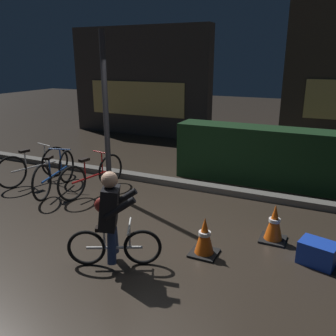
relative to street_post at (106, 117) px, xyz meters
The scene contains 12 objects.
ground_plane 2.33m from the street_post, 42.24° to the right, with size 40.00×40.00×0.00m, color #2D261E.
sidewalk_curb 2.19m from the street_post, 37.11° to the left, with size 12.00×0.24×0.12m, color #56544F.
hedge_row 3.76m from the street_post, 31.33° to the left, with size 4.80×0.70×1.18m, color black.
storefront_left 5.77m from the street_post, 113.35° to the left, with size 4.96×0.54×3.52m.
street_post is the anchor object (origin of this frame).
parked_bike_leftmost 2.16m from the street_post, behind, with size 0.52×1.64×0.77m.
parked_bike_left_mid 1.59m from the street_post, 164.80° to the right, with size 0.55×1.66×0.79m.
parked_bike_center_left 1.20m from the street_post, 169.31° to the right, with size 0.46×1.64×0.76m.
traffic_cone_near 2.98m from the street_post, 28.60° to the right, with size 0.36×0.36×0.53m.
traffic_cone_far 3.43m from the street_post, ahead, with size 0.36×0.36×0.55m.
blue_crate 4.10m from the street_post, 13.44° to the right, with size 0.44×0.32×0.30m, color #193DB7.
cyclist 2.60m from the street_post, 54.91° to the right, with size 1.08×0.58×1.25m.
Camera 1 is at (2.40, -4.10, 2.52)m, focal length 37.77 mm.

